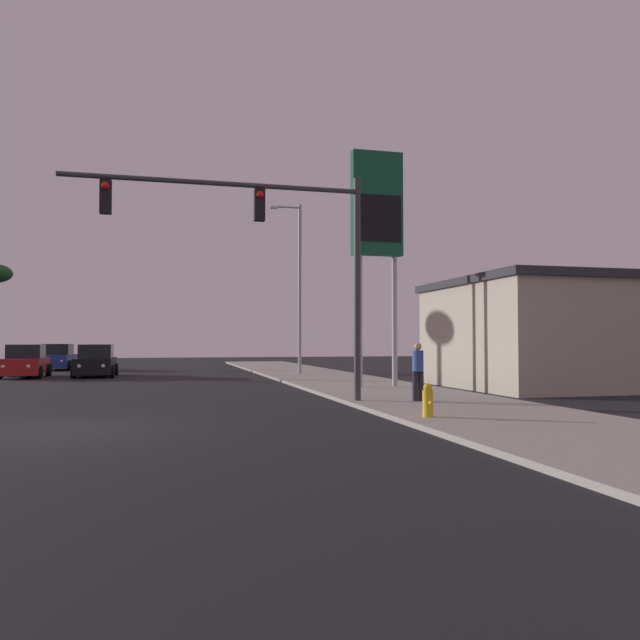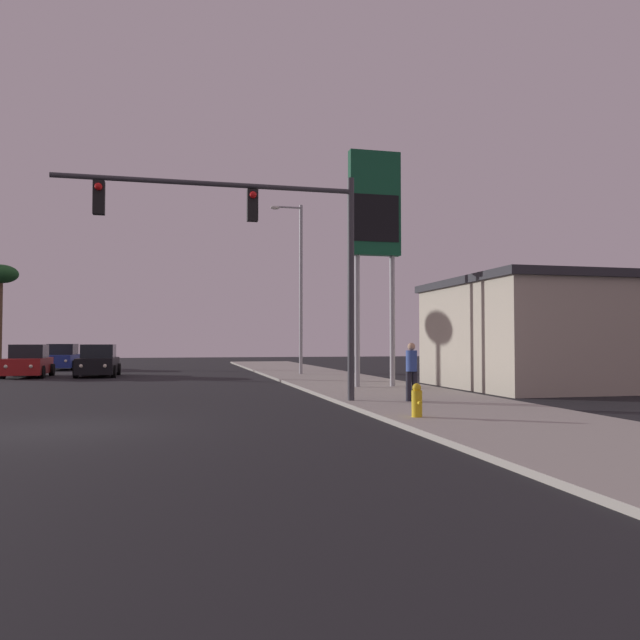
% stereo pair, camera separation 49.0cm
% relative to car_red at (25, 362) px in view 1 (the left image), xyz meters
% --- Properties ---
extents(ground_plane, '(120.00, 120.00, 0.00)m').
position_rel_car_red_xyz_m(ground_plane, '(4.98, -20.83, -0.76)').
color(ground_plane, black).
extents(sidewalk_right, '(5.00, 60.00, 0.12)m').
position_rel_car_red_xyz_m(sidewalk_right, '(14.48, -10.83, -0.70)').
color(sidewalk_right, '#9E998E').
rests_on(sidewalk_right, ground).
extents(building_gas_station, '(10.30, 8.30, 4.30)m').
position_rel_car_red_xyz_m(building_gas_station, '(22.98, -12.58, 1.40)').
color(building_gas_station, '#B2A893').
rests_on(building_gas_station, ground).
extents(car_red, '(2.04, 4.34, 1.68)m').
position_rel_car_red_xyz_m(car_red, '(0.00, 0.00, 0.00)').
color(car_red, maroon).
rests_on(car_red, ground).
extents(car_black, '(2.04, 4.31, 1.68)m').
position_rel_car_red_xyz_m(car_black, '(3.42, -0.15, 0.00)').
color(car_black, black).
rests_on(car_black, ground).
extents(car_blue, '(2.04, 4.34, 1.68)m').
position_rel_car_red_xyz_m(car_blue, '(0.18, 8.77, 0.00)').
color(car_blue, navy).
rests_on(car_blue, ground).
extents(traffic_light_mast, '(8.34, 0.36, 6.50)m').
position_rel_car_red_xyz_m(traffic_light_mast, '(9.89, -17.23, 4.02)').
color(traffic_light_mast, '#38383D').
rests_on(traffic_light_mast, sidewalk_right).
extents(street_lamp, '(1.74, 0.24, 9.00)m').
position_rel_car_red_xyz_m(street_lamp, '(13.71, -2.27, 4.36)').
color(street_lamp, '#99999E').
rests_on(street_lamp, sidewalk_right).
extents(gas_station_sign, '(2.00, 0.42, 9.00)m').
position_rel_car_red_xyz_m(gas_station_sign, '(14.75, -12.08, 5.86)').
color(gas_station_sign, '#99999E').
rests_on(gas_station_sign, sidewalk_right).
extents(fire_hydrant, '(0.24, 0.34, 0.76)m').
position_rel_car_red_xyz_m(fire_hydrant, '(12.68, -21.42, -0.27)').
color(fire_hydrant, gold).
rests_on(fire_hydrant, sidewalk_right).
extents(pedestrian_on_sidewalk, '(0.34, 0.32, 1.67)m').
position_rel_car_red_xyz_m(pedestrian_on_sidewalk, '(13.96, -17.84, 0.27)').
color(pedestrian_on_sidewalk, '#23232D').
rests_on(pedestrian_on_sidewalk, sidewalk_right).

